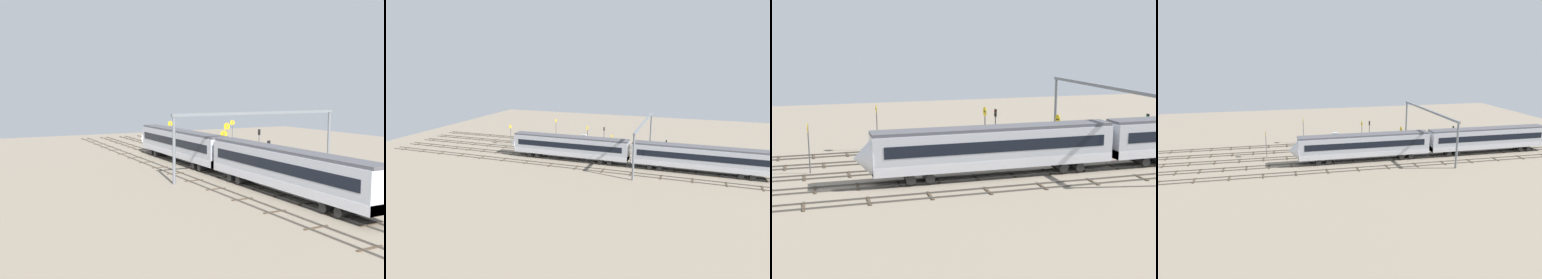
% 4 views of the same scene
% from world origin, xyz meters
% --- Properties ---
extents(ground_plane, '(110.15, 110.15, 0.00)m').
position_xyz_m(ground_plane, '(0.00, 0.00, 0.00)').
color(ground_plane, gray).
extents(track_near_foreground, '(94.15, 2.40, 0.16)m').
position_xyz_m(track_near_foreground, '(0.00, -9.08, 0.07)').
color(track_near_foreground, '#59544C').
rests_on(track_near_foreground, ground).
extents(track_second_near, '(94.15, 2.40, 0.16)m').
position_xyz_m(track_second_near, '(0.00, -4.54, 0.07)').
color(track_second_near, '#59544C').
rests_on(track_second_near, ground).
extents(track_middle, '(94.15, 2.40, 0.16)m').
position_xyz_m(track_middle, '(-0.00, 0.00, 0.07)').
color(track_middle, '#59544C').
rests_on(track_middle, ground).
extents(track_with_train, '(94.15, 2.40, 0.16)m').
position_xyz_m(track_with_train, '(0.00, 4.54, 0.07)').
color(track_with_train, '#59544C').
rests_on(track_with_train, ground).
extents(track_far_background, '(94.15, 2.40, 0.16)m').
position_xyz_m(track_far_background, '(0.00, 9.08, 0.07)').
color(track_far_background, '#59544C').
rests_on(track_far_background, ground).
extents(train, '(50.40, 3.24, 4.80)m').
position_xyz_m(train, '(-6.25, 4.54, 2.66)').
color(train, '#B7BCC6').
rests_on(train, ground).
extents(overhead_gantry, '(0.40, 24.24, 8.18)m').
position_xyz_m(overhead_gantry, '(-8.64, 0.25, 6.48)').
color(overhead_gantry, slate).
rests_on(overhead_gantry, ground).
extents(speed_sign_near_foreground, '(0.14, 0.97, 5.07)m').
position_xyz_m(speed_sign_near_foreground, '(23.00, -1.76, 3.34)').
color(speed_sign_near_foreground, '#4C4C51').
rests_on(speed_sign_near_foreground, ground).
extents(speed_sign_mid_trackside, '(0.14, 1.08, 5.86)m').
position_xyz_m(speed_sign_mid_trackside, '(4.17, -2.89, 3.91)').
color(speed_sign_mid_trackside, '#4C4C51').
rests_on(speed_sign_mid_trackside, ground).
extents(speed_sign_far_trackside, '(0.14, 0.95, 5.44)m').
position_xyz_m(speed_sign_far_trackside, '(15.15, -10.81, 3.54)').
color(speed_sign_far_trackside, '#4C4C51').
rests_on(speed_sign_far_trackside, ground).
extents(speed_sign_distant_end, '(0.14, 1.08, 5.38)m').
position_xyz_m(speed_sign_distant_end, '(-2.46, 1.66, 3.61)').
color(speed_sign_distant_end, '#4C4C51').
rests_on(speed_sign_distant_end, ground).
extents(signal_light_trackside_approach, '(0.31, 0.32, 5.05)m').
position_xyz_m(signal_light_trackside_approach, '(-13.17, 2.09, 3.27)').
color(signal_light_trackside_approach, '#4C4C51').
rests_on(signal_light_trackside_approach, ground).
extents(signal_light_trackside_departure, '(0.31, 0.32, 4.91)m').
position_xyz_m(signal_light_trackside_departure, '(1.45, -7.05, 3.19)').
color(signal_light_trackside_departure, '#4C4C51').
rests_on(signal_light_trackside_departure, ground).
extents(relay_cabinet, '(1.36, 0.72, 1.62)m').
position_xyz_m(relay_cabinet, '(8.04, -11.96, 0.81)').
color(relay_cabinet, '#B2B7BC').
rests_on(relay_cabinet, ground).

